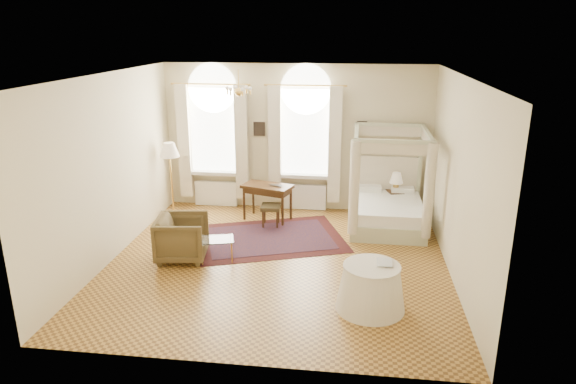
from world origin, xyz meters
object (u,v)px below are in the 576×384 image
at_px(coffee_table, 217,241).
at_px(floor_lamp, 170,154).
at_px(side_table, 371,287).
at_px(stool, 271,209).
at_px(armchair, 182,238).
at_px(nightstand, 396,204).
at_px(writing_desk, 267,190).
at_px(canopy_bed, 387,206).

xyz_separation_m(coffee_table, floor_lamp, (-1.60, 2.22, 1.04)).
bearing_deg(side_table, stool, 122.44).
height_order(armchair, side_table, armchair).
relative_size(nightstand, floor_lamp, 0.35).
bearing_deg(stool, floor_lamp, 169.93).
bearing_deg(floor_lamp, writing_desk, -1.20).
xyz_separation_m(nightstand, armchair, (-4.01, -2.77, 0.12)).
distance_m(stool, side_table, 3.75).
xyz_separation_m(stool, side_table, (2.01, -3.17, -0.04)).
distance_m(coffee_table, side_table, 3.03).
distance_m(armchair, floor_lamp, 2.63).
height_order(canopy_bed, writing_desk, canopy_bed).
bearing_deg(stool, coffee_table, -110.99).
xyz_separation_m(armchair, side_table, (3.34, -1.34, -0.06)).
distance_m(writing_desk, armchair, 2.51).
xyz_separation_m(writing_desk, coffee_table, (-0.56, -2.18, -0.31)).
bearing_deg(stool, nightstand, 19.51).
relative_size(nightstand, stool, 1.26).
relative_size(nightstand, writing_desk, 0.49).
relative_size(canopy_bed, coffee_table, 2.98).
distance_m(writing_desk, side_table, 4.14).
bearing_deg(canopy_bed, nightstand, 71.76).
height_order(nightstand, floor_lamp, floor_lamp).
relative_size(armchair, coffee_table, 1.29).
height_order(floor_lamp, side_table, floor_lamp).
bearing_deg(nightstand, armchair, -145.37).
bearing_deg(stool, side_table, -57.56).
bearing_deg(armchair, canopy_bed, -69.57).
xyz_separation_m(nightstand, writing_desk, (-2.81, -0.59, 0.39)).
relative_size(writing_desk, side_table, 1.13).
xyz_separation_m(canopy_bed, stool, (-2.44, -0.21, -0.09)).
xyz_separation_m(canopy_bed, side_table, (-0.42, -3.38, -0.12)).
distance_m(writing_desk, stool, 0.49).
bearing_deg(side_table, writing_desk, 121.29).
height_order(canopy_bed, side_table, canopy_bed).
distance_m(armchair, side_table, 3.60).
bearing_deg(floor_lamp, coffee_table, -54.28).
distance_m(writing_desk, coffee_table, 2.27).
bearing_deg(canopy_bed, coffee_table, -147.12).
relative_size(writing_desk, armchair, 1.31).
distance_m(coffee_table, floor_lamp, 2.93).
relative_size(stool, armchair, 0.52).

